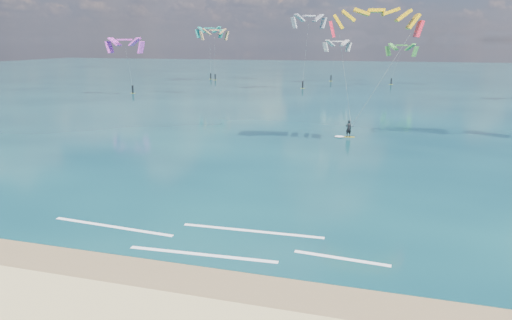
% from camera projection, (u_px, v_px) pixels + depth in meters
% --- Properties ---
extents(ground, '(320.00, 320.00, 0.00)m').
position_uv_depth(ground, '(324.00, 123.00, 52.77)').
color(ground, tan).
rests_on(ground, ground).
extents(wet_sand_strip, '(320.00, 2.40, 0.01)m').
position_uv_depth(wet_sand_strip, '(205.00, 280.00, 18.31)').
color(wet_sand_strip, olive).
rests_on(wet_sand_strip, ground).
extents(sea, '(320.00, 200.00, 0.04)m').
position_uv_depth(sea, '(358.00, 79.00, 112.37)').
color(sea, '#092B36').
rests_on(sea, ground).
extents(kitesurfer_main, '(8.67, 5.66, 13.27)m').
position_uv_depth(kitesurfer_main, '(363.00, 66.00, 40.98)').
color(kitesurfer_main, yellow).
rests_on(kitesurfer_main, sea).
extents(shoreline_foam, '(17.35, 3.66, 0.01)m').
position_uv_depth(shoreline_foam, '(212.00, 240.00, 21.90)').
color(shoreline_foam, white).
rests_on(shoreline_foam, ground).
extents(distant_kites, '(75.76, 38.17, 13.59)m').
position_uv_depth(distant_kites, '(297.00, 60.00, 90.80)').
color(distant_kites, tan).
rests_on(distant_kites, ground).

